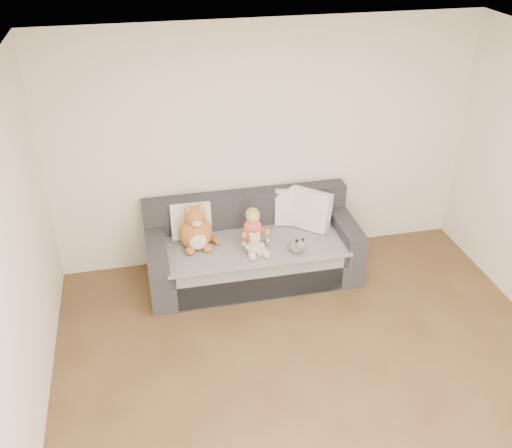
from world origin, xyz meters
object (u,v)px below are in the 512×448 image
at_px(sofa, 252,251).
at_px(sippy_cup, 263,242).
at_px(toddler, 253,231).
at_px(teddy_bear, 255,245).
at_px(plush_cat, 196,231).

distance_m(sofa, sippy_cup, 0.31).
distance_m(toddler, sippy_cup, 0.15).
height_order(toddler, teddy_bear, toddler).
distance_m(sofa, toddler, 0.37).
bearing_deg(plush_cat, sippy_cup, -16.48).
bearing_deg(teddy_bear, plush_cat, 153.59).
distance_m(toddler, teddy_bear, 0.17).
distance_m(toddler, plush_cat, 0.58).
xyz_separation_m(plush_cat, sippy_cup, (0.65, -0.15, -0.13)).
relative_size(sofa, toddler, 5.23).
bearing_deg(sippy_cup, teddy_bear, -134.89).
bearing_deg(sofa, sippy_cup, -71.50).
bearing_deg(sippy_cup, toddler, 148.66).
relative_size(teddy_bear, sippy_cup, 2.29).
bearing_deg(plush_cat, teddy_bear, -28.60).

